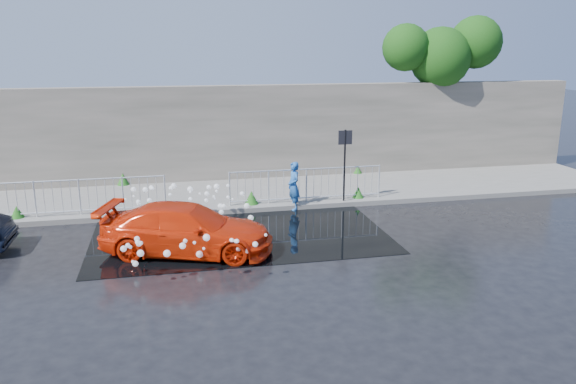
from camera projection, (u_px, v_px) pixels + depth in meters
name	position (u px, v px, depth m)	size (l,w,h in m)	color
ground	(226.00, 247.00, 14.61)	(90.00, 90.00, 0.00)	black
pavement	(210.00, 195.00, 19.32)	(30.00, 4.00, 0.15)	#60605B
curb	(215.00, 212.00, 17.43)	(30.00, 0.25, 0.16)	#60605B
retaining_wall	(204.00, 133.00, 20.93)	(30.00, 0.60, 3.50)	#535046
puddle	(240.00, 233.00, 15.66)	(8.00, 5.00, 0.01)	black
sign_post	(345.00, 154.00, 17.96)	(0.45, 0.06, 2.50)	black
tree	(444.00, 52.00, 22.37)	(4.98, 2.43, 6.25)	#332114
railing_left	(80.00, 196.00, 16.77)	(5.05, 0.05, 1.10)	silver
railing_right	(306.00, 184.00, 18.21)	(5.05, 0.05, 1.10)	silver
weeds	(203.00, 192.00, 18.74)	(12.17, 3.93, 0.43)	#134A15
water_spray	(185.00, 214.00, 15.01)	(3.54, 5.48, 0.98)	white
red_car	(187.00, 229.00, 14.06)	(1.75, 4.30, 1.25)	red
person	(294.00, 186.00, 17.76)	(0.56, 0.37, 1.54)	#2056A3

